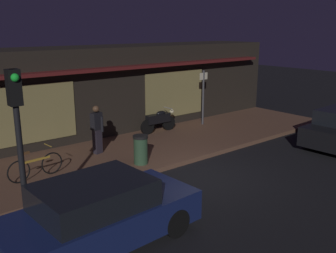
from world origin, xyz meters
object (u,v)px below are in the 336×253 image
Objects in this scene: sign_post at (203,94)px; traffic_light_pole at (18,127)px; motorcycle at (159,120)px; trash_bin at (141,149)px; person_photographer at (97,129)px; bicycle_parked at (36,166)px; parked_car_near at (99,214)px.

traffic_light_pole reaches higher than sign_post.
sign_post is 0.67× the size of traffic_light_pole.
motorcycle reaches higher than trash_bin.
sign_post is at bearing -5.06° from motorcycle.
person_photographer is at bearing -173.51° from sign_post.
bicycle_parked is 1.78× the size of trash_bin.
bicycle_parked is at bearing -163.41° from motorcycle.
trash_bin is at bearing -136.52° from motorcycle.
trash_bin is (-2.77, -2.63, -0.03)m from motorcycle.
trash_bin is (0.55, -1.78, -0.41)m from person_photographer.
motorcycle is 3.82m from trash_bin.
sign_post reaches higher than bicycle_parked.
motorcycle is 6.06m from bicycle_parked.
traffic_light_pole is (-9.39, -4.41, 0.97)m from sign_post.
motorcycle is 8.31m from parked_car_near.
parked_car_near is at bearing -118.69° from person_photographer.
sign_post is (8.13, 1.52, 1.00)m from bicycle_parked.
parked_car_near is (1.06, -1.13, -1.77)m from traffic_light_pole.
traffic_light_pole reaches higher than trash_bin.
trash_bin is 0.22× the size of parked_car_near.
traffic_light_pole is at bearing -154.83° from sign_post.
parked_car_near is at bearing -146.34° from sign_post.
sign_post reaches higher than trash_bin.
sign_post is 10.42m from traffic_light_pole.
trash_bin is at bearing -154.53° from sign_post.
person_photographer reaches higher than bicycle_parked.
traffic_light_pole is at bearing -113.64° from bicycle_parked.
motorcycle is 3.45m from person_photographer.
sign_post reaches higher than motorcycle.
person_photographer is 5.60m from parked_car_near.
person_photographer is 1.80× the size of trash_bin.
trash_bin is 5.08m from traffic_light_pole.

